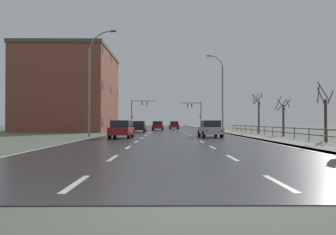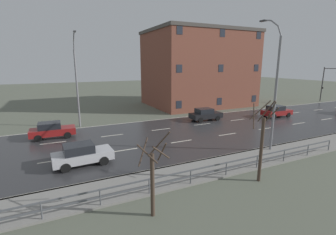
{
  "view_description": "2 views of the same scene",
  "coord_description": "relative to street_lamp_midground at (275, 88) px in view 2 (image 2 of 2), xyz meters",
  "views": [
    {
      "loc": [
        -0.29,
        -5.66,
        1.43
      ],
      "look_at": [
        0.37,
        68.54,
        2.43
      ],
      "focal_mm": 35.73,
      "sensor_mm": 36.0,
      "label": 1
    },
    {
      "loc": [
        21.23,
        24.04,
        7.11
      ],
      "look_at": [
        0.0,
        34.14,
        1.86
      ],
      "focal_mm": 25.86,
      "sensor_mm": 36.0,
      "label": 2
    }
  ],
  "objects": [
    {
      "name": "traffic_signal_left",
      "position": [
        -14.07,
        30.38,
        -0.76
      ],
      "size": [
        5.43,
        0.36,
        6.49
      ],
      "color": "#38383A",
      "rests_on": "ground"
    },
    {
      "name": "car_far_left",
      "position": [
        -11.58,
        -16.4,
        -4.41
      ],
      "size": [
        1.91,
        4.14,
        1.57
      ],
      "rotation": [
        0.0,
        0.0,
        -0.02
      ],
      "color": "maroon",
      "rests_on": "ground"
    },
    {
      "name": "bare_tree_far",
      "position": [
        3.68,
        -4.91,
        -2.77
      ],
      "size": [
        1.45,
        1.73,
        5.04
      ],
      "color": "#423328",
      "rests_on": "ground"
    },
    {
      "name": "ground_plane",
      "position": [
        -7.47,
        8.01,
        -5.27
      ],
      "size": [
        160.0,
        160.0,
        0.12
      ],
      "color": "#5B6051"
    },
    {
      "name": "road_asphalt_strip",
      "position": [
        -7.47,
        20.01,
        -5.2
      ],
      "size": [
        14.0,
        120.0,
        0.03
      ],
      "color": "#303033",
      "rests_on": "ground"
    },
    {
      "name": "car_near_right",
      "position": [
        -3.55,
        -14.52,
        -4.41
      ],
      "size": [
        2.03,
        4.2,
        1.57
      ],
      "rotation": [
        0.0,
        0.0,
        0.06
      ],
      "color": "#B7B7BC",
      "rests_on": "ground"
    },
    {
      "name": "street_lamp_left_bank",
      "position": [
        -14.88,
        -13.51,
        -0.2
      ],
      "size": [
        2.71,
        0.24,
        10.3
      ],
      "color": "slate",
      "rests_on": "ground"
    },
    {
      "name": "brick_building",
      "position": [
        -22.67,
        7.17,
        1.08
      ],
      "size": [
        12.96,
        16.93,
        12.58
      ],
      "color": "brown",
      "rests_on": "ground"
    },
    {
      "name": "car_mid_centre",
      "position": [
        -8.98,
        11.17,
        -4.41
      ],
      "size": [
        1.98,
        4.18,
        1.57
      ],
      "rotation": [
        0.0,
        0.0,
        -0.05
      ],
      "color": "maroon",
      "rests_on": "ground"
    },
    {
      "name": "bare_tree_mid",
      "position": [
        4.15,
        -12.15,
        -3.27
      ],
      "size": [
        1.53,
        1.6,
        4.12
      ],
      "color": "#423328",
      "rests_on": "ground"
    },
    {
      "name": "guardrail",
      "position": [
        2.38,
        -14.31,
        -4.51
      ],
      "size": [
        0.07,
        36.95,
        1.0
      ],
      "color": "#515459",
      "rests_on": "ground"
    },
    {
      "name": "street_lamp_midground",
      "position": [
        0.0,
        0.0,
        0.0
      ],
      "size": [
        2.28,
        0.24,
        10.61
      ],
      "color": "slate",
      "rests_on": "ground"
    },
    {
      "name": "car_near_left",
      "position": [
        -11.43,
        1.32,
        -4.41
      ],
      "size": [
        1.87,
        4.12,
        1.57
      ],
      "rotation": [
        0.0,
        0.0,
        -0.01
      ],
      "color": "black",
      "rests_on": "ground"
    }
  ]
}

